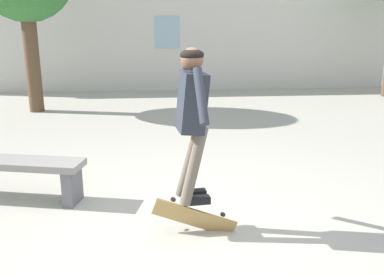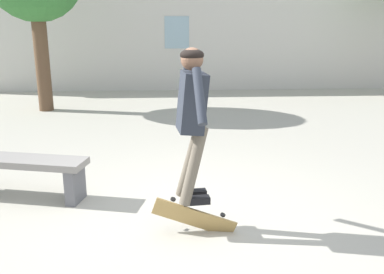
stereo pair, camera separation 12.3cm
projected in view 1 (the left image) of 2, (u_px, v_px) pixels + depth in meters
ground_plane at (190, 225)px, 4.43m from camera, size 40.00×40.00×0.00m
building_backdrop at (167, 24)px, 12.37m from camera, size 13.96×0.52×4.79m
park_bench at (11, 170)px, 4.98m from camera, size 1.77×0.76×0.50m
skater at (192, 112)px, 4.01m from camera, size 0.34×1.11×1.50m
skateboard_flipping at (195, 218)px, 4.26m from camera, size 0.86×0.18×0.46m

